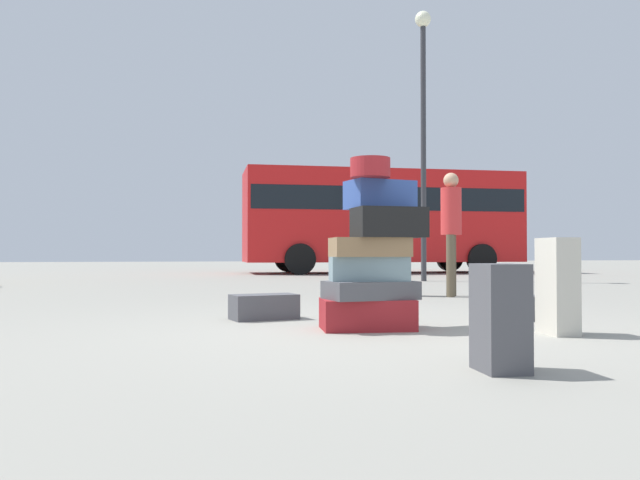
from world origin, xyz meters
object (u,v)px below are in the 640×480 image
lamp_post (423,104)px  suitcase_tower (373,258)px  suitcase_charcoal_behind_tower (264,307)px  suitcase_cream_foreground_far (557,286)px  person_bearded_onlooker (372,227)px  parked_bus (381,215)px  suitcase_charcoal_white_trunk (500,318)px  suitcase_charcoal_left_side (518,308)px  person_tourist_with_camera (451,222)px

lamp_post → suitcase_tower: bearing=-114.2°
suitcase_charcoal_behind_tower → lamp_post: bearing=45.5°
suitcase_cream_foreground_far → suitcase_charcoal_behind_tower: bearing=145.9°
person_bearded_onlooker → parked_bus: 10.44m
suitcase_tower → suitcase_cream_foreground_far: bearing=-26.1°
suitcase_tower → person_bearded_onlooker: person_bearded_onlooker is taller
suitcase_charcoal_white_trunk → lamp_post: 11.34m
suitcase_charcoal_left_side → parked_bus: parked_bus is taller
suitcase_tower → person_tourist_with_camera: (2.24, 3.47, 0.49)m
person_bearded_onlooker → suitcase_cream_foreground_far: bearing=35.1°
parked_bus → lamp_post: bearing=-96.7°
suitcase_tower → suitcase_charcoal_white_trunk: 1.97m
suitcase_charcoal_behind_tower → parked_bus: bearing=55.0°
suitcase_charcoal_behind_tower → person_bearded_onlooker: bearing=43.8°
parked_bus → suitcase_charcoal_left_side: bearing=-100.8°
suitcase_tower → parked_bus: 14.61m
suitcase_charcoal_behind_tower → parked_bus: (5.29, 12.90, 1.71)m
suitcase_charcoal_white_trunk → parked_bus: bearing=77.8°
suitcase_charcoal_white_trunk → person_bearded_onlooker: size_ratio=0.34×
suitcase_cream_foreground_far → suitcase_charcoal_white_trunk: (-1.19, -1.30, -0.09)m
suitcase_tower → suitcase_charcoal_left_side: (1.55, 0.38, -0.48)m
suitcase_charcoal_white_trunk → suitcase_charcoal_left_side: bearing=61.7°
suitcase_cream_foreground_far → suitcase_charcoal_white_trunk: 1.77m
suitcase_tower → parked_bus: (4.49, 13.85, 1.24)m
suitcase_charcoal_white_trunk → suitcase_charcoal_behind_tower: size_ratio=0.93×
suitcase_charcoal_white_trunk → person_tourist_with_camera: bearing=71.8°
suitcase_cream_foreground_far → suitcase_charcoal_behind_tower: 2.66m
suitcase_charcoal_left_side → suitcase_charcoal_behind_tower: 2.42m
suitcase_tower → parked_bus: size_ratio=0.17×
suitcase_charcoal_behind_tower → person_bearded_onlooker: 3.74m
suitcase_charcoal_white_trunk → lamp_post: size_ratio=0.10×
person_bearded_onlooker → lamp_post: (2.47, 4.20, 2.95)m
suitcase_cream_foreground_far → suitcase_charcoal_white_trunk: bearing=-129.6°
suitcase_cream_foreground_far → parked_bus: (3.18, 14.49, 1.45)m
person_bearded_onlooker → lamp_post: size_ratio=0.28×
suitcase_charcoal_left_side → lamp_post: 8.95m
person_tourist_with_camera → person_bearded_onlooker: bearing=-85.9°
suitcase_tower → suitcase_cream_foreground_far: 1.47m
suitcase_tower → suitcase_charcoal_behind_tower: suitcase_tower is taller
person_tourist_with_camera → suitcase_charcoal_white_trunk: bearing=8.7°
suitcase_charcoal_behind_tower → parked_bus: parked_bus is taller
suitcase_charcoal_white_trunk → person_bearded_onlooker: 6.06m
suitcase_tower → parked_bus: parked_bus is taller
suitcase_charcoal_white_trunk → person_tourist_with_camera: 5.87m
suitcase_charcoal_behind_tower → person_bearded_onlooker: (2.00, 3.03, 0.90)m
parked_bus → suitcase_charcoal_behind_tower: bearing=-110.8°
suitcase_tower → person_tourist_with_camera: 4.16m
suitcase_charcoal_left_side → person_tourist_with_camera: size_ratio=0.38×
suitcase_tower → person_bearded_onlooker: bearing=73.2°
person_tourist_with_camera → lamp_post: size_ratio=0.30×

